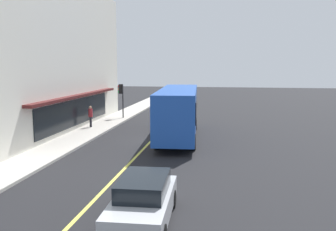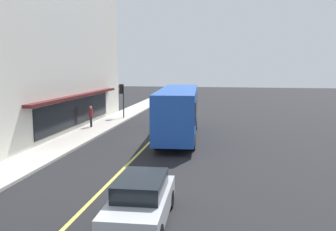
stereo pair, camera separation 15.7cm
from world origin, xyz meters
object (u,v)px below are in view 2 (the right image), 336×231
bus (178,110)px  traffic_light (122,93)px  car_silver (141,201)px  pedestrian_by_curb (91,114)px

bus → traffic_light: size_ratio=3.52×
traffic_light → bus: bearing=-140.6°
traffic_light → car_silver: (-21.81, -7.11, -1.79)m
bus → car_silver: bus is taller
traffic_light → pedestrian_by_curb: 5.67m
car_silver → pedestrian_by_curb: size_ratio=2.53×
traffic_light → car_silver: 23.01m
car_silver → pedestrian_by_curb: 18.31m
bus → pedestrian_by_curb: (2.48, 7.50, -0.80)m
bus → car_silver: bearing=-177.4°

